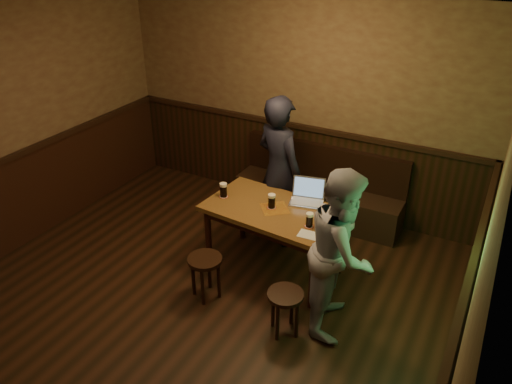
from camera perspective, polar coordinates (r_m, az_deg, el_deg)
The scene contains 12 objects.
room at distance 4.46m, azimuth -9.87°, elevation -2.83°, with size 5.04×6.04×2.84m.
bench at distance 6.64m, azimuth 7.19°, elevation -0.32°, with size 2.20×0.50×0.95m.
pub_table at distance 5.38m, azimuth 2.12°, elevation -2.86°, with size 1.54×0.96×0.80m.
stool_left at distance 5.19m, azimuth -5.83°, elevation -8.38°, with size 0.45×0.45×0.48m.
stool_right at distance 4.77m, azimuth 3.36°, elevation -12.35°, with size 0.38×0.38×0.47m.
pint_left at distance 5.53m, azimuth -3.74°, elevation 0.23°, with size 0.11×0.11×0.17m.
pint_mid at distance 5.30m, azimuth 1.80°, elevation -1.04°, with size 0.10×0.10×0.16m.
pint_right at distance 5.01m, azimuth 6.13°, elevation -3.19°, with size 0.10×0.10×0.15m.
laptop at distance 5.47m, azimuth 5.90°, elevation -0.43°, with size 0.41×0.36×0.25m.
menu at distance 4.92m, azimuth 6.13°, elevation -4.90°, with size 0.22×0.15×0.00m, color silver.
person_suit at distance 5.83m, azimuth 2.66°, elevation 2.35°, with size 0.67×0.44×1.84m, color black.
person_grey at distance 4.68m, azimuth 9.78°, elevation -6.67°, with size 0.80×0.63×1.65m, color #99989E.
Camera 1 is at (2.45, -2.72, 3.49)m, focal length 35.00 mm.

